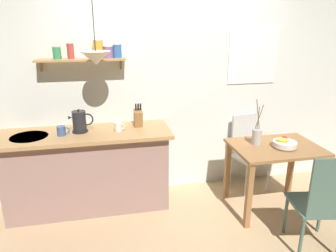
{
  "coord_description": "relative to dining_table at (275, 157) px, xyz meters",
  "views": [
    {
      "loc": [
        -0.77,
        -3.0,
        2.05
      ],
      "look_at": [
        -0.1,
        0.25,
        0.95
      ],
      "focal_mm": 33.64,
      "sensor_mm": 36.0,
      "label": 1
    }
  ],
  "objects": [
    {
      "name": "knife_block",
      "position": [
        -1.44,
        0.5,
        0.4
      ],
      "size": [
        0.09,
        0.16,
        0.28
      ],
      "color": "#9E6B3D",
      "rests_on": "kitchen_counter"
    },
    {
      "name": "electric_kettle",
      "position": [
        -2.07,
        0.45,
        0.41
      ],
      "size": [
        0.26,
        0.17,
        0.25
      ],
      "color": "black",
      "rests_on": "kitchen_counter"
    },
    {
      "name": "dining_chair_far",
      "position": [
        -0.06,
        0.54,
        -0.11
      ],
      "size": [
        0.46,
        0.46,
        0.95
      ],
      "color": "silver",
      "rests_on": "ground_plane"
    },
    {
      "name": "coffee_mug_spare",
      "position": [
        -1.67,
        0.38,
        0.34
      ],
      "size": [
        0.12,
        0.08,
        0.1
      ],
      "color": "white",
      "rests_on": "kitchen_counter"
    },
    {
      "name": "coffee_mug_by_sink",
      "position": [
        -2.26,
        0.37,
        0.34
      ],
      "size": [
        0.13,
        0.09,
        0.1
      ],
      "color": "#3D5B89",
      "rests_on": "kitchen_counter"
    },
    {
      "name": "fruit_bowl",
      "position": [
        0.06,
        -0.05,
        0.18
      ],
      "size": [
        0.25,
        0.25,
        0.12
      ],
      "color": "silver",
      "rests_on": "dining_table"
    },
    {
      "name": "back_wall",
      "position": [
        -0.82,
        0.77,
        0.72
      ],
      "size": [
        6.8,
        0.11,
        2.7
      ],
      "color": "silver",
      "rests_on": "ground_plane"
    },
    {
      "name": "twig_vase",
      "position": [
        -0.19,
        0.09,
        0.23
      ],
      "size": [
        0.11,
        0.11,
        0.51
      ],
      "color": "#B7B2A8",
      "rests_on": "dining_table"
    },
    {
      "name": "pendant_lamp",
      "position": [
        -1.85,
        0.31,
        1.09
      ],
      "size": [
        0.3,
        0.3,
        0.66
      ],
      "color": "black"
    },
    {
      "name": "wall_shelf",
      "position": [
        -1.92,
        0.62,
        1.09
      ],
      "size": [
        0.94,
        0.2,
        0.32
      ],
      "color": "tan"
    },
    {
      "name": "dining_chair_near",
      "position": [
        0.04,
        -0.75,
        -0.1
      ],
      "size": [
        0.48,
        0.5,
        0.99
      ],
      "color": "#4C6B5B",
      "rests_on": "ground_plane"
    },
    {
      "name": "ground_plane",
      "position": [
        -1.02,
        0.12,
        -0.63
      ],
      "size": [
        14.0,
        14.0,
        0.0
      ],
      "primitive_type": "plane",
      "color": "tan"
    },
    {
      "name": "dining_table",
      "position": [
        0.0,
        0.0,
        0.0
      ],
      "size": [
        0.94,
        0.68,
        0.77
      ],
      "color": "#9E6B3D",
      "rests_on": "ground_plane"
    },
    {
      "name": "kitchen_counter",
      "position": [
        -2.03,
        0.44,
        -0.16
      ],
      "size": [
        1.83,
        0.63,
        0.92
      ],
      "color": "gray",
      "rests_on": "ground_plane"
    }
  ]
}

